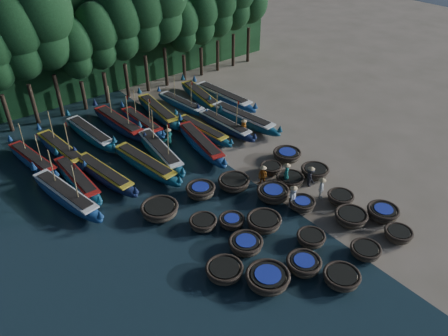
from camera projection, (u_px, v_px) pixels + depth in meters
ground at (261, 188)px, 31.47m from camera, size 120.00×120.00×0.00m
foliage_wall at (105, 39)px, 43.90m from camera, size 40.00×3.00×10.00m
coracle_2 at (342, 277)px, 23.96m from camera, size 2.26×2.26×0.70m
coracle_3 at (365, 251)px, 25.72m from camera, size 1.88×1.88×0.64m
coracle_4 at (398, 234)px, 26.86m from camera, size 1.88×1.88×0.68m
coracle_5 at (268, 278)px, 23.83m from camera, size 2.98×2.98×0.81m
coracle_6 at (304, 264)px, 24.69m from camera, size 2.05×2.05×0.80m
coracle_7 at (311, 238)px, 26.53m from camera, size 2.06×2.06×0.71m
coracle_8 at (351, 217)px, 28.13m from camera, size 2.25×2.25×0.75m
coracle_9 at (383, 213)px, 28.45m from camera, size 2.13×2.13×0.81m
coracle_10 at (224, 271)px, 24.38m from camera, size 2.53×2.53×0.71m
coracle_11 at (246, 244)px, 26.05m from camera, size 2.10×2.10×0.78m
coracle_12 at (264, 222)px, 27.73m from camera, size 2.68×2.68×0.79m
coracle_13 at (302, 204)px, 29.31m from camera, size 1.81×1.81×0.70m
coracle_14 at (340, 198)px, 29.85m from camera, size 1.84×1.84×0.71m
coracle_15 at (203, 223)px, 27.74m from camera, size 2.11×2.11×0.68m
coracle_16 at (232, 221)px, 27.91m from camera, size 1.98×1.98×0.64m
coracle_17 at (273, 193)px, 30.15m from camera, size 2.76×2.76×0.84m
coracle_18 at (290, 180)px, 31.67m from camera, size 2.39×2.39×0.69m
coracle_19 at (315, 172)px, 32.43m from camera, size 2.11×2.11×0.77m
coracle_20 at (160, 210)px, 28.68m from camera, size 3.04×3.04×0.83m
coracle_21 at (201, 190)px, 30.45m from camera, size 2.33×2.33×0.82m
coracle_22 at (234, 183)px, 31.28m from camera, size 2.78×2.78×0.77m
coracle_23 at (271, 168)px, 32.93m from camera, size 1.88×1.88×0.64m
coracle_24 at (287, 155)px, 34.40m from camera, size 2.23×2.23×0.74m
long_boat_0 at (66, 195)px, 29.84m from camera, size 2.93×8.53×3.67m
long_boat_1 at (77, 179)px, 31.49m from camera, size 1.40×7.95×1.40m
long_boat_2 at (104, 174)px, 31.99m from camera, size 2.57×8.01×1.42m
long_boat_3 at (145, 164)px, 33.09m from camera, size 2.53×8.35×1.48m
long_boat_4 at (160, 151)px, 34.58m from camera, size 2.56×8.55×3.66m
long_boat_5 at (201, 143)px, 35.64m from camera, size 2.85×8.39×1.50m
long_boat_6 at (202, 130)px, 37.52m from camera, size 1.97×7.52×1.33m
long_boat_7 at (225, 125)px, 38.27m from camera, size 1.83×7.70×3.28m
long_boat_8 at (242, 118)px, 39.18m from camera, size 2.61×8.86×1.57m
long_boat_9 at (33, 160)px, 33.65m from camera, size 2.47×7.59×3.26m
long_boat_10 at (61, 149)px, 34.85m from camera, size 2.15×8.16×3.48m
long_boat_11 at (90, 133)px, 37.00m from camera, size 2.09×8.20×1.45m
long_boat_12 at (119, 123)px, 38.45m from camera, size 2.10×8.67×3.69m
long_boat_13 at (142, 122)px, 38.77m from camera, size 1.43×7.49×3.18m
long_boat_14 at (158, 111)px, 40.44m from camera, size 2.26×8.51×1.50m
long_boat_15 at (182, 104)px, 41.88m from camera, size 2.10×7.29×3.11m
long_boat_16 at (201, 97)px, 43.07m from camera, size 2.84×8.55×1.52m
long_boat_17 at (223, 97)px, 42.95m from camera, size 2.33×9.12×1.61m
fisherman_0 at (293, 196)px, 29.26m from camera, size 0.93×0.82×1.80m
fisherman_1 at (286, 174)px, 31.19m from camera, size 0.74×0.79×2.01m
fisherman_2 at (263, 176)px, 31.29m from camera, size 0.74×0.87×1.78m
fisherman_3 at (310, 176)px, 31.26m from camera, size 0.92×1.14×1.74m
fisherman_4 at (321, 188)px, 29.98m from camera, size 0.99×0.88×1.81m
fisherman_5 at (169, 138)px, 35.67m from camera, size 1.61×1.20×1.89m
fisherman_6 at (244, 127)px, 37.33m from camera, size 0.52×0.73×1.69m
tree_3 at (15, 35)px, 35.24m from camera, size 4.92×4.92×11.60m
tree_4 at (42, 22)px, 36.06m from camera, size 5.34×5.34×12.58m
tree_5 at (75, 48)px, 38.76m from camera, size 3.68×3.68×8.68m
tree_6 at (97, 36)px, 39.57m from camera, size 4.09×4.09×9.65m
tree_7 at (119, 24)px, 40.39m from camera, size 4.51×4.51×10.63m
tree_8 at (140, 12)px, 41.20m from camera, size 4.92×4.92×11.60m
tree_9 at (161, 1)px, 42.01m from camera, size 5.34×5.34×12.58m
tree_10 at (182, 25)px, 44.72m from camera, size 3.68×3.68×8.68m
tree_11 at (200, 15)px, 45.53m from camera, size 4.09×4.09×9.65m
tree_12 at (217, 4)px, 46.34m from camera, size 4.51×4.51×10.63m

